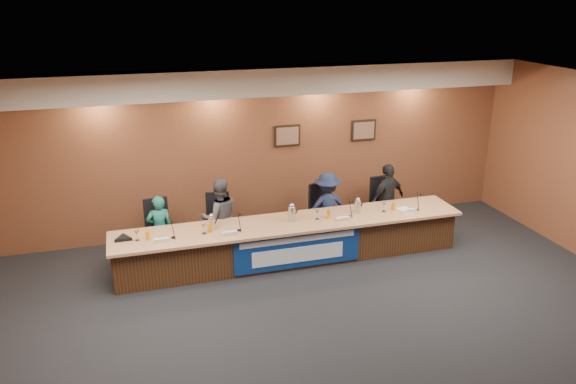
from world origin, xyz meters
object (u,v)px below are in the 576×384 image
at_px(office_chair_c, 325,215).
at_px(office_chair_b, 219,227).
at_px(carafe_mid, 292,214).
at_px(banner, 298,250).
at_px(panelist_d, 387,199).
at_px(office_chair_a, 160,234).
at_px(carafe_left, 212,224).
at_px(carafe_right, 358,207).
at_px(panelist_c, 327,207).
at_px(speakerphone, 123,238).
at_px(dais_body, 291,242).
at_px(panelist_a, 160,229).
at_px(office_chair_d, 384,208).
at_px(panelist_b, 220,217).

bearing_deg(office_chair_c, office_chair_b, 159.07).
bearing_deg(carafe_mid, banner, -90.86).
bearing_deg(panelist_d, carafe_mid, -4.20).
xyz_separation_m(office_chair_a, carafe_left, (0.81, -0.71, 0.39)).
height_order(office_chair_c, carafe_right, carafe_right).
xyz_separation_m(panelist_c, carafe_right, (0.35, -0.60, 0.19)).
height_order(office_chair_c, speakerphone, speakerphone).
distance_m(banner, office_chair_a, 2.45).
xyz_separation_m(dais_body, office_chair_b, (-1.14, 0.70, 0.13)).
height_order(carafe_left, carafe_mid, carafe_mid).
relative_size(panelist_a, office_chair_d, 2.54).
bearing_deg(carafe_right, office_chair_a, 168.53).
bearing_deg(carafe_mid, panelist_b, 151.07).
xyz_separation_m(dais_body, carafe_left, (-1.37, -0.01, 0.52)).
distance_m(panelist_b, carafe_left, 0.67).
relative_size(panelist_c, carafe_left, 5.77).
height_order(panelist_c, office_chair_a, panelist_c).
relative_size(dais_body, speakerphone, 18.75).
distance_m(dais_body, office_chair_b, 1.34).
relative_size(office_chair_c, speakerphone, 1.50).
bearing_deg(banner, office_chair_c, 51.36).
bearing_deg(office_chair_a, speakerphone, -138.06).
xyz_separation_m(panelist_b, office_chair_b, (0.00, 0.10, -0.23)).
bearing_deg(panelist_c, dais_body, 35.30).
distance_m(panelist_a, office_chair_d, 4.32).
xyz_separation_m(carafe_left, carafe_right, (2.62, 0.02, -0.00)).
height_order(banner, panelist_a, panelist_a).
bearing_deg(carafe_left, carafe_mid, -0.90).
bearing_deg(office_chair_d, panelist_d, -95.30).
xyz_separation_m(panelist_b, carafe_left, (-0.23, -0.61, 0.15)).
relative_size(office_chair_a, office_chair_d, 1.00).
bearing_deg(dais_body, panelist_c, 33.94).
relative_size(banner, panelist_b, 1.54).
bearing_deg(dais_body, panelist_d, 15.74).
distance_m(office_chair_c, carafe_left, 2.40).
bearing_deg(office_chair_c, carafe_right, -84.13).
distance_m(panelist_a, carafe_right, 3.49).
distance_m(office_chair_b, office_chair_d, 3.27).
distance_m(panelist_a, panelist_b, 1.05).
bearing_deg(dais_body, banner, -90.00).
bearing_deg(panelist_c, banner, 50.07).
distance_m(panelist_b, carafe_mid, 1.32).
height_order(panelist_a, panelist_d, panelist_d).
bearing_deg(office_chair_d, panelist_a, 176.02).
bearing_deg(office_chair_c, dais_body, -162.80).
distance_m(dais_body, office_chair_a, 2.30).
relative_size(banner, carafe_right, 9.58).
height_order(banner, panelist_c, panelist_c).
xyz_separation_m(dais_body, office_chair_c, (0.89, 0.70, 0.13)).
bearing_deg(office_chair_a, panelist_c, -8.84).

